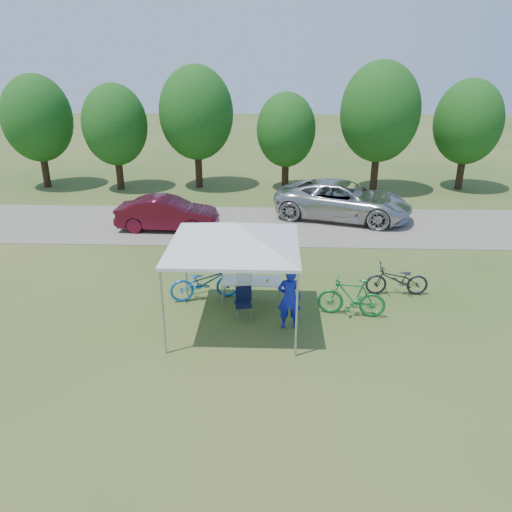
{
  "coord_description": "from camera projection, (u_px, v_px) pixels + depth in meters",
  "views": [
    {
      "loc": [
        0.97,
        -11.34,
        6.44
      ],
      "look_at": [
        0.46,
        2.0,
        1.06
      ],
      "focal_mm": 35.0,
      "sensor_mm": 36.0,
      "label": 1
    }
  ],
  "objects": [
    {
      "name": "bike_green",
      "position": [
        351.0,
        297.0,
        13.11
      ],
      "size": [
        1.84,
        0.79,
        1.07
      ],
      "primitive_type": "imported",
      "rotation": [
        0.0,
        0.0,
        -1.74
      ],
      "color": "#197432",
      "rests_on": "ground"
    },
    {
      "name": "minivan",
      "position": [
        343.0,
        200.0,
        20.9
      ],
      "size": [
        6.14,
        4.13,
        1.56
      ],
      "primitive_type": "imported",
      "rotation": [
        0.0,
        0.0,
        1.27
      ],
      "color": "#BBBBB6",
      "rests_on": "gravel_strip"
    },
    {
      "name": "cyclist",
      "position": [
        289.0,
        298.0,
        12.42
      ],
      "size": [
        0.6,
        0.4,
        1.64
      ],
      "primitive_type": "imported",
      "rotation": [
        0.0,
        0.0,
        3.16
      ],
      "color": "#151FAA",
      "rests_on": "ground"
    },
    {
      "name": "treeline",
      "position": [
        250.0,
        119.0,
        24.66
      ],
      "size": [
        24.89,
        4.28,
        6.3
      ],
      "color": "#382314",
      "rests_on": "ground"
    },
    {
      "name": "folding_chair",
      "position": [
        243.0,
        300.0,
        13.08
      ],
      "size": [
        0.5,
        0.51,
        0.83
      ],
      "rotation": [
        0.0,
        0.0,
        0.2
      ],
      "color": "black",
      "rests_on": "ground"
    },
    {
      "name": "bike_blue",
      "position": [
        205.0,
        282.0,
        14.02
      ],
      "size": [
        2.09,
        1.23,
        1.04
      ],
      "primitive_type": "imported",
      "rotation": [
        0.0,
        0.0,
        1.87
      ],
      "color": "blue",
      "rests_on": "ground"
    },
    {
      "name": "canopy",
      "position": [
        234.0,
        225.0,
        11.96
      ],
      "size": [
        4.53,
        4.53,
        3.0
      ],
      "color": "#A5A5AA",
      "rests_on": "ground"
    },
    {
      "name": "folding_table",
      "position": [
        252.0,
        282.0,
        13.77
      ],
      "size": [
        1.65,
        0.69,
        0.68
      ],
      "color": "white",
      "rests_on": "ground"
    },
    {
      "name": "ground",
      "position": [
        235.0,
        322.0,
        12.95
      ],
      "size": [
        100.0,
        100.0,
        0.0
      ],
      "primitive_type": "plane",
      "color": "#2D5119",
      "rests_on": "ground"
    },
    {
      "name": "bike_dark",
      "position": [
        397.0,
        280.0,
        14.28
      ],
      "size": [
        1.8,
        0.65,
        0.94
      ],
      "primitive_type": "imported",
      "rotation": [
        0.0,
        0.0,
        -1.56
      ],
      "color": "black",
      "rests_on": "ground"
    },
    {
      "name": "cooler",
      "position": [
        244.0,
        275.0,
        13.7
      ],
      "size": [
        0.44,
        0.3,
        0.32
      ],
      "color": "white",
      "rests_on": "folding_table"
    },
    {
      "name": "sedan",
      "position": [
        167.0,
        213.0,
        19.61
      ],
      "size": [
        3.98,
        1.49,
        1.3
      ],
      "primitive_type": "imported",
      "rotation": [
        0.0,
        0.0,
        1.54
      ],
      "color": "#500D1D",
      "rests_on": "gravel_strip"
    },
    {
      "name": "gravel_strip",
      "position": [
        250.0,
        225.0,
        20.36
      ],
      "size": [
        24.0,
        5.0,
        0.02
      ],
      "primitive_type": "cube",
      "color": "gray",
      "rests_on": "ground"
    },
    {
      "name": "ice_cream_cup",
      "position": [
        267.0,
        280.0,
        13.68
      ],
      "size": [
        0.07,
        0.07,
        0.06
      ],
      "primitive_type": "cylinder",
      "color": "gold",
      "rests_on": "folding_table"
    }
  ]
}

